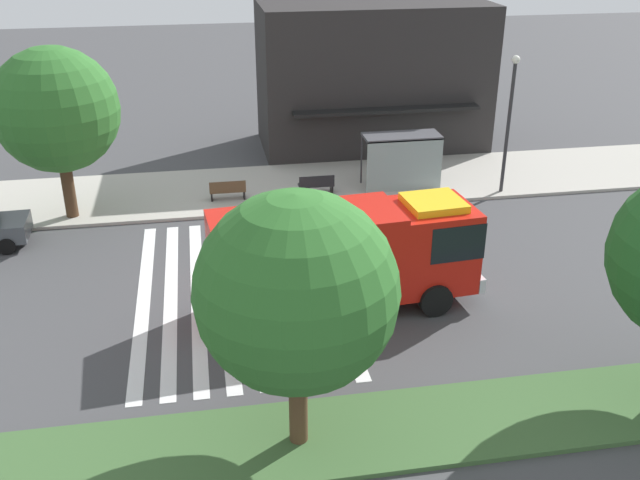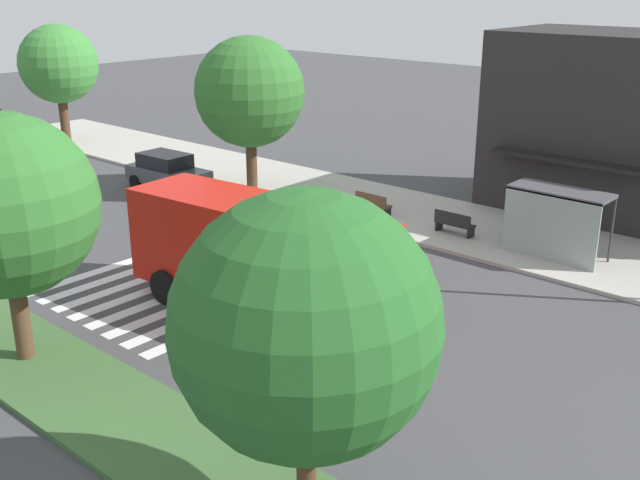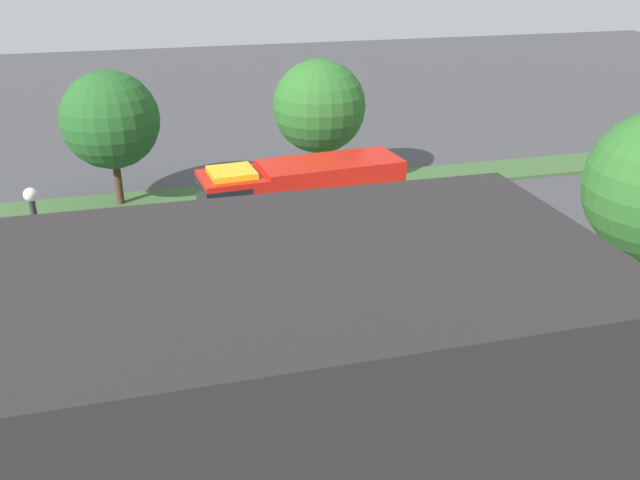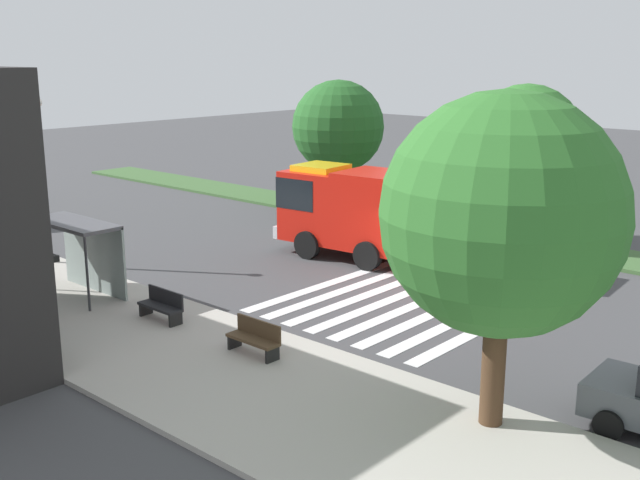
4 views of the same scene
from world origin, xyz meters
TOP-DOWN VIEW (x-y plane):
  - ground_plane at (0.00, 0.00)m, footprint 120.00×120.00m
  - sidewalk at (0.00, 9.41)m, footprint 60.00×5.92m
  - median_strip at (0.00, -7.95)m, footprint 60.00×3.00m
  - crosswalk at (-1.31, 0.00)m, footprint 6.75×11.61m
  - fire_truck at (2.37, -1.64)m, footprint 8.90×3.38m
  - bus_stop_shelter at (6.85, 8.19)m, footprint 3.50×1.40m
  - bench_near_shelter at (2.85, 8.16)m, footprint 1.60×0.50m
  - bench_west_of_shelter at (-1.14, 8.16)m, footprint 1.60×0.50m
  - street_lamp at (11.24, 7.05)m, footprint 0.36×0.36m
  - sidewalk_tree_west at (-7.72, 7.45)m, footprint 4.99×4.99m
  - median_tree_far_west at (-0.33, -7.95)m, footprint 4.66×4.66m
  - median_tree_west at (9.75, -7.95)m, footprint 4.57×4.57m

SIDE VIEW (x-z plane):
  - ground_plane at x=0.00m, z-range 0.00..0.00m
  - crosswalk at x=-1.31m, z-range 0.00..0.01m
  - sidewalk at x=0.00m, z-range 0.00..0.14m
  - median_strip at x=0.00m, z-range 0.00..0.14m
  - bench_near_shelter at x=2.85m, z-range 0.14..1.04m
  - bench_west_of_shelter at x=-1.14m, z-range 0.14..1.04m
  - bus_stop_shelter at x=6.85m, z-range 0.66..3.12m
  - fire_truck at x=2.37m, z-range 0.22..3.76m
  - street_lamp at x=11.24m, z-range 0.70..6.84m
  - median_tree_west at x=9.75m, z-range 1.06..7.49m
  - median_tree_far_west at x=-0.33m, z-range 1.05..7.56m
  - sidewalk_tree_west at x=-7.72m, z-range 1.16..8.22m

